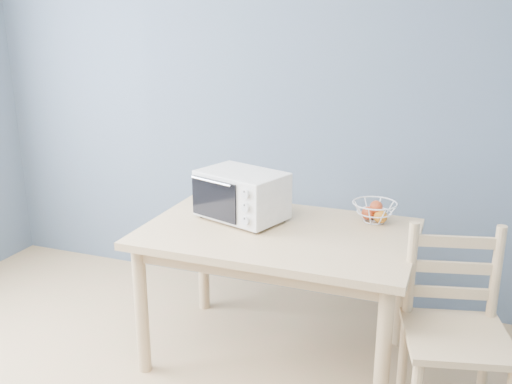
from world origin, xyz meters
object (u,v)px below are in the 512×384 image
at_px(toaster_oven, 239,194).
at_px(dining_chair, 454,336).
at_px(dining_table, 278,248).
at_px(fruit_basket, 375,211).

bearing_deg(toaster_oven, dining_chair, 1.97).
distance_m(dining_table, toaster_oven, 0.37).
xyz_separation_m(toaster_oven, dining_chair, (1.17, -0.36, -0.43)).
bearing_deg(dining_chair, fruit_basket, 115.53).
height_order(dining_table, toaster_oven, toaster_oven).
distance_m(toaster_oven, dining_chair, 1.29).
relative_size(fruit_basket, dining_chair, 0.29).
xyz_separation_m(fruit_basket, dining_chair, (0.46, -0.56, -0.35)).
relative_size(dining_table, toaster_oven, 2.63).
distance_m(toaster_oven, fruit_basket, 0.74).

